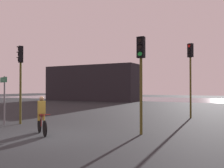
% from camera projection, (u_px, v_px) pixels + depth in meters
% --- Properties ---
extents(ground_plane, '(120.00, 120.00, 0.00)m').
position_uv_depth(ground_plane, '(44.00, 136.00, 10.20)').
color(ground_plane, black).
extents(water_strip, '(80.00, 16.00, 0.01)m').
position_uv_depth(water_strip, '(194.00, 100.00, 41.02)').
color(water_strip, slate).
rests_on(water_strip, ground).
extents(distant_building, '(14.96, 4.00, 5.39)m').
position_uv_depth(distant_building, '(91.00, 83.00, 38.52)').
color(distant_building, black).
rests_on(distant_building, ground).
extents(traffic_light_far_right, '(0.40, 0.42, 4.89)m').
position_uv_depth(traffic_light_far_right, '(190.00, 67.00, 16.34)').
color(traffic_light_far_right, '#4C4719').
rests_on(traffic_light_far_right, ground).
extents(traffic_light_near_right, '(0.32, 0.34, 4.15)m').
position_uv_depth(traffic_light_near_right, '(141.00, 66.00, 10.60)').
color(traffic_light_near_right, '#4C4719').
rests_on(traffic_light_near_right, ground).
extents(traffic_light_near_left, '(0.41, 0.42, 4.28)m').
position_uv_depth(traffic_light_near_left, '(21.00, 70.00, 13.70)').
color(traffic_light_near_left, '#4C4719').
rests_on(traffic_light_near_left, ground).
extents(direction_sign_post, '(1.03, 0.45, 2.60)m').
position_uv_depth(direction_sign_post, '(4.00, 93.00, 13.34)').
color(direction_sign_post, slate).
rests_on(direction_sign_post, ground).
extents(cyclist, '(1.43, 1.00, 1.62)m').
position_uv_depth(cyclist, '(42.00, 115.00, 10.59)').
color(cyclist, black).
rests_on(cyclist, ground).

